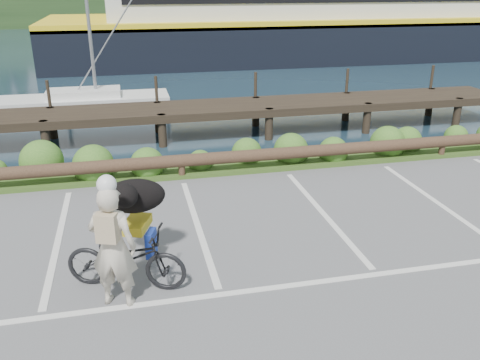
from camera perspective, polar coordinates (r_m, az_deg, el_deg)
ground at (r=8.27m, az=-2.75°, el=-11.23°), size 72.00×72.00×0.00m
harbor_backdrop at (r=85.51m, az=-12.29°, el=18.14°), size 170.00×160.00×30.00m
vegetation_strip at (r=12.99m, az=-6.88°, el=1.50°), size 34.00×1.60×0.10m
log_rail at (r=12.36m, az=-6.51°, el=0.19°), size 32.00×0.30×0.60m
bicycle at (r=8.07m, az=-12.70°, el=-8.57°), size 2.00×1.26×0.99m
cyclist at (r=7.50m, az=-14.06°, el=-7.30°), size 0.80×0.65×1.88m
dog at (r=8.23m, az=-11.78°, el=-1.78°), size 0.78×1.08×0.57m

